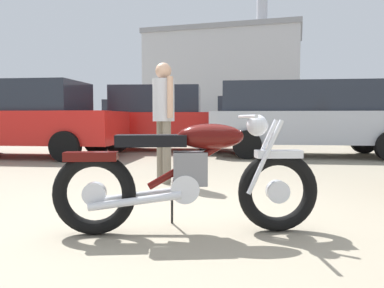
% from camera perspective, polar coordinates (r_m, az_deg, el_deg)
% --- Properties ---
extents(ground_plane, '(80.00, 80.00, 0.00)m').
position_cam_1_polar(ground_plane, '(3.37, 0.18, -11.59)').
color(ground_plane, gray).
extents(vintage_motorcycle, '(2.04, 0.74, 0.94)m').
position_cam_1_polar(vintage_motorcycle, '(2.94, -0.37, -4.89)').
color(vintage_motorcycle, black).
rests_on(vintage_motorcycle, ground_plane).
extents(bystander, '(0.34, 0.36, 1.66)m').
position_cam_1_polar(bystander, '(5.19, -4.35, 5.22)').
color(bystander, '#706656').
rests_on(bystander, ground_plane).
extents(silver_sedan_mid, '(4.09, 2.24, 1.78)m').
position_cam_1_polar(silver_sedan_mid, '(10.58, -4.46, 4.02)').
color(silver_sedan_mid, black).
rests_on(silver_sedan_mid, ground_plane).
extents(blue_hatchback_right, '(4.31, 2.16, 1.67)m').
position_cam_1_polar(blue_hatchback_right, '(16.24, -9.27, 3.66)').
color(blue_hatchback_right, black).
rests_on(blue_hatchback_right, ground_plane).
extents(dark_sedan_left, '(4.81, 2.21, 1.74)m').
position_cam_1_polar(dark_sedan_left, '(9.34, 16.89, 4.01)').
color(dark_sedan_left, black).
rests_on(dark_sedan_left, ground_plane).
extents(pale_sedan_back, '(4.15, 2.38, 1.78)m').
position_cam_1_polar(pale_sedan_back, '(15.36, 8.50, 3.96)').
color(pale_sedan_back, black).
rests_on(pale_sedan_back, ground_plane).
extents(white_estate_far, '(4.82, 2.23, 1.74)m').
position_cam_1_polar(white_estate_far, '(9.67, -25.17, 3.80)').
color(white_estate_far, black).
rests_on(white_estate_far, ground_plane).
extents(industrial_building, '(16.44, 9.98, 21.32)m').
position_cam_1_polar(industrial_building, '(40.76, 5.04, 9.87)').
color(industrial_building, '#B2B2B7').
rests_on(industrial_building, ground_plane).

